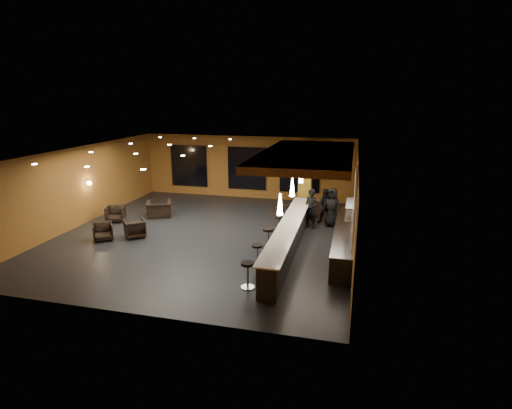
% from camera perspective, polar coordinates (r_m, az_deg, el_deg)
% --- Properties ---
extents(floor, '(12.00, 13.00, 0.10)m').
position_cam_1_polar(floor, '(17.11, -6.94, -4.37)').
color(floor, black).
rests_on(floor, ground).
extents(ceiling, '(12.00, 13.00, 0.10)m').
position_cam_1_polar(ceiling, '(16.25, -7.35, 7.66)').
color(ceiling, black).
extents(wall_back, '(12.00, 0.10, 3.50)m').
position_cam_1_polar(wall_back, '(22.69, -1.25, 5.36)').
color(wall_back, '#975C21').
rests_on(wall_back, floor).
extents(wall_front, '(12.00, 0.10, 3.50)m').
position_cam_1_polar(wall_front, '(11.01, -19.38, -6.54)').
color(wall_front, '#975C21').
rests_on(wall_front, floor).
extents(wall_left, '(0.10, 13.00, 3.50)m').
position_cam_1_polar(wall_left, '(19.55, -23.97, 2.39)').
color(wall_left, '#975C21').
rests_on(wall_left, floor).
extents(wall_right, '(0.10, 13.00, 3.50)m').
position_cam_1_polar(wall_right, '(15.53, 14.21, 0.18)').
color(wall_right, '#975C21').
rests_on(wall_right, floor).
extents(wood_soffit, '(3.60, 8.00, 0.28)m').
position_cam_1_polar(wood_soffit, '(16.29, 7.32, 7.01)').
color(wood_soffit, '#9F5C2E').
rests_on(wood_soffit, ceiling).
extents(window_left, '(2.20, 0.06, 2.40)m').
position_cam_1_polar(window_left, '(23.74, -9.54, 5.47)').
color(window_left, black).
rests_on(window_left, wall_back).
extents(window_center, '(2.20, 0.06, 2.40)m').
position_cam_1_polar(window_center, '(22.59, -1.32, 5.19)').
color(window_center, black).
rests_on(window_center, wall_back).
extents(window_right, '(2.20, 0.06, 2.40)m').
position_cam_1_polar(window_right, '(22.01, 6.27, 4.83)').
color(window_right, black).
rests_on(window_right, wall_back).
extents(tile_backsplash, '(0.06, 3.20, 2.40)m').
position_cam_1_polar(tile_backsplash, '(14.50, 13.91, 0.15)').
color(tile_backsplash, white).
rests_on(tile_backsplash, wall_right).
extents(bar_counter, '(0.60, 8.00, 1.00)m').
position_cam_1_polar(bar_counter, '(15.11, 4.73, -4.79)').
color(bar_counter, black).
rests_on(bar_counter, floor).
extents(bar_top, '(0.78, 8.10, 0.05)m').
position_cam_1_polar(bar_top, '(14.94, 4.78, -2.90)').
color(bar_top, white).
rests_on(bar_top, bar_counter).
extents(prep_counter, '(0.70, 6.00, 0.86)m').
position_cam_1_polar(prep_counter, '(15.45, 12.40, -4.93)').
color(prep_counter, black).
rests_on(prep_counter, floor).
extents(prep_top, '(0.72, 6.00, 0.03)m').
position_cam_1_polar(prep_top, '(15.30, 12.49, -3.33)').
color(prep_top, silver).
rests_on(prep_top, prep_counter).
extents(wall_shelf_lower, '(0.30, 1.50, 0.03)m').
position_cam_1_polar(wall_shelf_lower, '(14.42, 13.24, -1.56)').
color(wall_shelf_lower, silver).
rests_on(wall_shelf_lower, wall_right).
extents(wall_shelf_upper, '(0.30, 1.50, 0.03)m').
position_cam_1_polar(wall_shelf_upper, '(14.29, 13.35, 0.17)').
color(wall_shelf_upper, silver).
rests_on(wall_shelf_upper, wall_right).
extents(column, '(0.60, 0.60, 3.50)m').
position_cam_1_polar(column, '(19.16, 7.04, 3.37)').
color(column, olive).
rests_on(column, floor).
extents(wall_sconce, '(0.22, 0.22, 0.22)m').
position_cam_1_polar(wall_sconce, '(19.83, -22.72, 2.84)').
color(wall_sconce, '#FFE5B2').
rests_on(wall_sconce, wall_left).
extents(pendant_0, '(0.20, 0.20, 0.70)m').
position_cam_1_polar(pendant_0, '(12.67, 3.46, 0.03)').
color(pendant_0, white).
rests_on(pendant_0, wood_soffit).
extents(pendant_1, '(0.20, 0.20, 0.70)m').
position_cam_1_polar(pendant_1, '(15.06, 5.20, 2.47)').
color(pendant_1, white).
rests_on(pendant_1, wood_soffit).
extents(pendant_2, '(0.20, 0.20, 0.70)m').
position_cam_1_polar(pendant_2, '(17.48, 6.46, 4.24)').
color(pendant_2, white).
rests_on(pendant_2, wood_soffit).
extents(staff_a, '(0.76, 0.63, 1.77)m').
position_cam_1_polar(staff_a, '(17.61, 7.86, -0.62)').
color(staff_a, black).
rests_on(staff_a, floor).
extents(staff_b, '(0.85, 0.70, 1.63)m').
position_cam_1_polar(staff_b, '(18.31, 9.99, -0.32)').
color(staff_b, black).
rests_on(staff_b, floor).
extents(staff_c, '(0.99, 0.79, 1.77)m').
position_cam_1_polar(staff_c, '(18.02, 10.81, -0.39)').
color(staff_c, black).
rests_on(staff_c, floor).
extents(armchair_a, '(1.06, 1.07, 0.70)m').
position_cam_1_polar(armchair_a, '(17.35, -21.04, -3.63)').
color(armchair_a, black).
rests_on(armchair_a, floor).
extents(armchair_b, '(1.13, 1.14, 0.74)m').
position_cam_1_polar(armchair_b, '(17.26, -16.92, -3.28)').
color(armchair_b, black).
rests_on(armchair_b, floor).
extents(armchair_c, '(1.01, 1.03, 0.73)m').
position_cam_1_polar(armchair_c, '(19.66, -19.42, -1.25)').
color(armchair_c, black).
rests_on(armchair_c, floor).
extents(armchair_d, '(1.46, 1.39, 0.75)m').
position_cam_1_polar(armchair_d, '(19.81, -13.68, -0.65)').
color(armchair_d, black).
rests_on(armchair_d, floor).
extents(bar_stool_0, '(0.42, 0.42, 0.83)m').
position_cam_1_polar(bar_stool_0, '(12.25, -1.20, -9.56)').
color(bar_stool_0, silver).
rests_on(bar_stool_0, floor).
extents(bar_stool_1, '(0.37, 0.37, 0.74)m').
position_cam_1_polar(bar_stool_1, '(13.83, 0.18, -6.81)').
color(bar_stool_1, silver).
rests_on(bar_stool_1, floor).
extents(bar_stool_2, '(0.43, 0.43, 0.85)m').
position_cam_1_polar(bar_stool_2, '(15.12, 1.75, -4.55)').
color(bar_stool_2, silver).
rests_on(bar_stool_2, floor).
extents(bar_stool_3, '(0.40, 0.40, 0.79)m').
position_cam_1_polar(bar_stool_3, '(16.87, 3.28, -2.58)').
color(bar_stool_3, silver).
rests_on(bar_stool_3, floor).
extents(bar_stool_4, '(0.43, 0.43, 0.84)m').
position_cam_1_polar(bar_stool_4, '(18.42, 4.37, -0.93)').
color(bar_stool_4, silver).
rests_on(bar_stool_4, floor).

